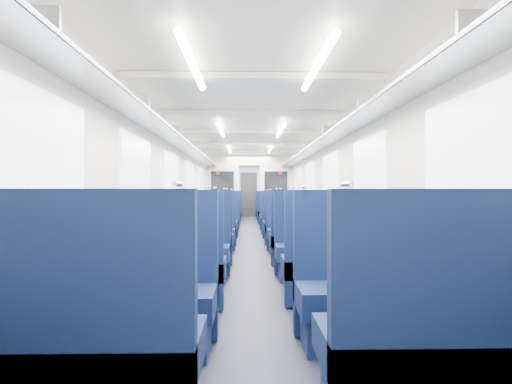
{
  "coord_description": "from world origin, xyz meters",
  "views": [
    {
      "loc": [
        -0.07,
        -10.23,
        1.15
      ],
      "look_at": [
        0.18,
        1.49,
        1.12
      ],
      "focal_mm": 29.52,
      "sensor_mm": 36.0,
      "label": 1
    }
  ],
  "objects_px": {
    "seat_20": "(225,214)",
    "seat_0": "(86,357)",
    "seat_24": "(228,211)",
    "seat_27": "(268,209)",
    "seat_6": "(188,252)",
    "seat_13": "(290,228)",
    "seat_3": "(367,295)",
    "seat_17": "(281,221)",
    "seat_16": "(218,221)",
    "seat_7": "(316,251)",
    "seat_26": "(229,209)",
    "seat_23": "(272,212)",
    "seat_8": "(198,241)",
    "seat_10": "(206,233)",
    "seat_5": "(336,268)",
    "seat_1": "(433,352)",
    "seat_25": "(270,211)",
    "bulkhead": "(249,189)",
    "seat_19": "(278,218)",
    "seat_2": "(143,299)",
    "seat_4": "(170,270)",
    "seat_14": "(215,224)",
    "seat_12": "(211,228)",
    "seat_22": "(226,212)",
    "end_door": "(249,194)",
    "seat_11": "(296,233)",
    "seat_9": "(304,241)",
    "seat_15": "(285,224)",
    "seat_21": "(273,214)",
    "seat_18": "(221,218)"
  },
  "relations": [
    {
      "from": "bulkhead",
      "to": "seat_24",
      "type": "distance_m",
      "value": 3.16
    },
    {
      "from": "seat_7",
      "to": "end_door",
      "type": "bearing_deg",
      "value": 93.48
    },
    {
      "from": "seat_10",
      "to": "seat_22",
      "type": "xyz_separation_m",
      "value": [
        0.0,
        7.66,
        0.0
      ]
    },
    {
      "from": "seat_12",
      "to": "seat_17",
      "type": "distance_m",
      "value": 2.77
    },
    {
      "from": "seat_25",
      "to": "seat_20",
      "type": "bearing_deg",
      "value": -126.14
    },
    {
      "from": "seat_8",
      "to": "seat_20",
      "type": "distance_m",
      "value": 7.72
    },
    {
      "from": "seat_2",
      "to": "seat_4",
      "type": "height_order",
      "value": "same"
    },
    {
      "from": "seat_8",
      "to": "seat_10",
      "type": "distance_m",
      "value": 1.22
    },
    {
      "from": "seat_13",
      "to": "seat_19",
      "type": "distance_m",
      "value": 3.32
    },
    {
      "from": "seat_2",
      "to": "seat_17",
      "type": "xyz_separation_m",
      "value": [
        1.66,
        8.0,
        0.0
      ]
    },
    {
      "from": "seat_12",
      "to": "seat_23",
      "type": "xyz_separation_m",
      "value": [
        1.66,
        6.58,
        0.0
      ]
    },
    {
      "from": "seat_24",
      "to": "seat_27",
      "type": "xyz_separation_m",
      "value": [
        1.66,
        1.19,
        0.0
      ]
    },
    {
      "from": "seat_6",
      "to": "seat_13",
      "type": "xyz_separation_m",
      "value": [
        1.66,
        3.45,
        0.0
      ]
    },
    {
      "from": "seat_7",
      "to": "seat_16",
      "type": "relative_size",
      "value": 1.0
    },
    {
      "from": "seat_10",
      "to": "seat_26",
      "type": "xyz_separation_m",
      "value": [
        0.0,
        10.14,
        0.0
      ]
    },
    {
      "from": "bulkhead",
      "to": "seat_4",
      "type": "relative_size",
      "value": 2.35
    },
    {
      "from": "seat_10",
      "to": "seat_14",
      "type": "relative_size",
      "value": 1.0
    },
    {
      "from": "seat_17",
      "to": "seat_27",
      "type": "height_order",
      "value": "same"
    },
    {
      "from": "seat_6",
      "to": "seat_9",
      "type": "relative_size",
      "value": 1.0
    },
    {
      "from": "seat_2",
      "to": "seat_25",
      "type": "relative_size",
      "value": 1.0
    },
    {
      "from": "seat_20",
      "to": "seat_0",
      "type": "bearing_deg",
      "value": -90.0
    },
    {
      "from": "seat_14",
      "to": "seat_2",
      "type": "bearing_deg",
      "value": -90.0
    },
    {
      "from": "seat_25",
      "to": "seat_9",
      "type": "bearing_deg",
      "value": -90.0
    },
    {
      "from": "seat_13",
      "to": "seat_9",
      "type": "bearing_deg",
      "value": -90.0
    },
    {
      "from": "seat_6",
      "to": "seat_16",
      "type": "relative_size",
      "value": 1.0
    },
    {
      "from": "seat_5",
      "to": "seat_6",
      "type": "xyz_separation_m",
      "value": [
        -1.66,
        1.18,
        0.0
      ]
    },
    {
      "from": "seat_7",
      "to": "seat_25",
      "type": "distance_m",
      "value": 11.05
    },
    {
      "from": "seat_2",
      "to": "seat_11",
      "type": "xyz_separation_m",
      "value": [
        1.66,
        4.68,
        0.0
      ]
    },
    {
      "from": "seat_3",
      "to": "seat_17",
      "type": "distance_m",
      "value": 7.92
    },
    {
      "from": "seat_5",
      "to": "seat_26",
      "type": "bearing_deg",
      "value": 96.93
    },
    {
      "from": "seat_3",
      "to": "seat_4",
      "type": "distance_m",
      "value": 1.94
    },
    {
      "from": "seat_13",
      "to": "seat_16",
      "type": "relative_size",
      "value": 1.0
    },
    {
      "from": "seat_10",
      "to": "seat_18",
      "type": "xyz_separation_m",
      "value": [
        0.0,
        4.61,
        0.0
      ]
    },
    {
      "from": "seat_5",
      "to": "seat_6",
      "type": "height_order",
      "value": "same"
    },
    {
      "from": "seat_1",
      "to": "seat_3",
      "type": "distance_m",
      "value": 1.12
    },
    {
      "from": "seat_17",
      "to": "seat_23",
      "type": "height_order",
      "value": "same"
    },
    {
      "from": "seat_16",
      "to": "seat_23",
      "type": "height_order",
      "value": "same"
    },
    {
      "from": "seat_8",
      "to": "seat_22",
      "type": "distance_m",
      "value": 8.88
    },
    {
      "from": "seat_5",
      "to": "seat_15",
      "type": "distance_m",
      "value": 5.63
    },
    {
      "from": "seat_3",
      "to": "seat_9",
      "type": "bearing_deg",
      "value": 90.0
    },
    {
      "from": "seat_5",
      "to": "seat_20",
      "type": "height_order",
      "value": "same"
    },
    {
      "from": "seat_24",
      "to": "seat_26",
      "type": "relative_size",
      "value": 1.0
    },
    {
      "from": "seat_0",
      "to": "seat_12",
      "type": "xyz_separation_m",
      "value": [
        0.0,
        6.85,
        0.0
      ]
    },
    {
      "from": "seat_2",
      "to": "seat_13",
      "type": "xyz_separation_m",
      "value": [
        1.66,
        5.82,
        0.0
      ]
    },
    {
      "from": "seat_1",
      "to": "seat_14",
      "type": "relative_size",
      "value": 1.0
    },
    {
      "from": "seat_21",
      "to": "seat_5",
      "type": "bearing_deg",
      "value": -90.0
    },
    {
      "from": "seat_6",
      "to": "seat_17",
      "type": "xyz_separation_m",
      "value": [
        1.66,
        5.62,
        0.0
      ]
    },
    {
      "from": "seat_5",
      "to": "seat_13",
      "type": "relative_size",
      "value": 1.0
    },
    {
      "from": "seat_27",
      "to": "seat_16",
      "type": "bearing_deg",
      "value": -103.6
    },
    {
      "from": "seat_13",
      "to": "seat_24",
      "type": "xyz_separation_m",
      "value": [
        -1.66,
        7.84,
        0.0
      ]
    }
  ]
}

